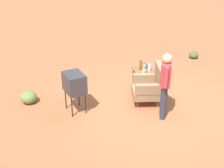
# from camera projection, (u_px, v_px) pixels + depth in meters

# --- Properties ---
(ground_plane) EXTENTS (60.00, 60.00, 0.00)m
(ground_plane) POSITION_uv_depth(u_px,v_px,m) (151.00, 103.00, 7.83)
(ground_plane) COLOR #A05B38
(armchair) EXTENTS (0.94, 0.96, 1.06)m
(armchair) POSITION_uv_depth(u_px,v_px,m) (151.00, 85.00, 7.66)
(armchair) COLOR brown
(armchair) RESTS_ON ground
(side_table) EXTENTS (0.56, 0.56, 0.60)m
(side_table) POSITION_uv_depth(u_px,v_px,m) (144.00, 73.00, 8.37)
(side_table) COLOR black
(side_table) RESTS_ON ground
(tv_on_stand) EXTENTS (0.67, 0.54, 1.03)m
(tv_on_stand) POSITION_uv_depth(u_px,v_px,m) (74.00, 83.00, 7.14)
(tv_on_stand) COLOR black
(tv_on_stand) RESTS_ON ground
(person_standing) EXTENTS (0.53, 0.35, 1.64)m
(person_standing) POSITION_uv_depth(u_px,v_px,m) (165.00, 82.00, 6.83)
(person_standing) COLOR #2D3347
(person_standing) RESTS_ON ground
(soda_can_red) EXTENTS (0.07, 0.07, 0.12)m
(soda_can_red) POSITION_uv_depth(u_px,v_px,m) (144.00, 65.00, 8.48)
(soda_can_red) COLOR red
(soda_can_red) RESTS_ON side_table
(bottle_short_clear) EXTENTS (0.06, 0.06, 0.20)m
(bottle_short_clear) POSITION_uv_depth(u_px,v_px,m) (149.00, 67.00, 8.24)
(bottle_short_clear) COLOR silver
(bottle_short_clear) RESTS_ON side_table
(bottle_tall_amber) EXTENTS (0.07, 0.07, 0.30)m
(bottle_tall_amber) POSITION_uv_depth(u_px,v_px,m) (141.00, 65.00, 8.28)
(bottle_tall_amber) COLOR brown
(bottle_tall_amber) RESTS_ON side_table
(soda_can_blue) EXTENTS (0.07, 0.07, 0.12)m
(soda_can_blue) POSITION_uv_depth(u_px,v_px,m) (146.00, 66.00, 8.42)
(soda_can_blue) COLOR blue
(soda_can_blue) RESTS_ON side_table
(flower_vase) EXTENTS (0.15, 0.10, 0.27)m
(flower_vase) POSITION_uv_depth(u_px,v_px,m) (144.00, 69.00, 8.04)
(flower_vase) COLOR silver
(flower_vase) RESTS_ON side_table
(shrub_near) EXTENTS (0.43, 0.43, 0.33)m
(shrub_near) POSITION_uv_depth(u_px,v_px,m) (29.00, 97.00, 7.78)
(shrub_near) COLOR olive
(shrub_near) RESTS_ON ground
(shrub_mid) EXTENTS (0.34, 0.34, 0.26)m
(shrub_mid) POSITION_uv_depth(u_px,v_px,m) (194.00, 55.00, 10.73)
(shrub_mid) COLOR #475B33
(shrub_mid) RESTS_ON ground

